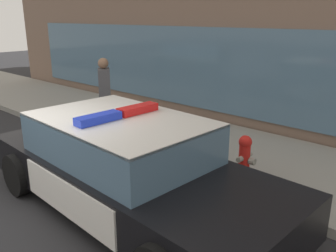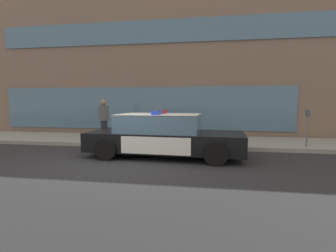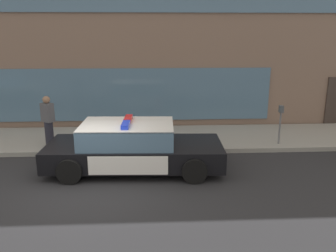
{
  "view_description": "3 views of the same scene",
  "coord_description": "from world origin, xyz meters",
  "px_view_note": "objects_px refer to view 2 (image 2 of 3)",
  "views": [
    {
      "loc": [
        4.86,
        -2.04,
        2.77
      ],
      "look_at": [
        1.25,
        1.92,
        1.11
      ],
      "focal_mm": 38.17,
      "sensor_mm": 36.0,
      "label": 1
    },
    {
      "loc": [
        2.72,
        -7.2,
        1.79
      ],
      "look_at": [
        1.2,
        1.87,
        0.92
      ],
      "focal_mm": 27.84,
      "sensor_mm": 36.0,
      "label": 2
    },
    {
      "loc": [
        1.71,
        -8.51,
        3.9
      ],
      "look_at": [
        2.24,
        1.74,
        1.13
      ],
      "focal_mm": 37.5,
      "sensor_mm": 36.0,
      "label": 3
    }
  ],
  "objects_px": {
    "parking_meter": "(308,121)",
    "fire_hydrant": "(194,134)",
    "police_cruiser": "(164,135)",
    "pedestrian_on_sidewalk": "(104,120)"
  },
  "relations": [
    {
      "from": "fire_hydrant",
      "to": "parking_meter",
      "type": "xyz_separation_m",
      "value": [
        4.07,
        -0.13,
        0.58
      ]
    },
    {
      "from": "police_cruiser",
      "to": "fire_hydrant",
      "type": "distance_m",
      "value": 2.05
    },
    {
      "from": "parking_meter",
      "to": "fire_hydrant",
      "type": "bearing_deg",
      "value": 178.22
    },
    {
      "from": "fire_hydrant",
      "to": "pedestrian_on_sidewalk",
      "type": "bearing_deg",
      "value": 179.7
    },
    {
      "from": "police_cruiser",
      "to": "pedestrian_on_sidewalk",
      "type": "xyz_separation_m",
      "value": [
        -2.88,
        1.87,
        0.33
      ]
    },
    {
      "from": "fire_hydrant",
      "to": "pedestrian_on_sidewalk",
      "type": "xyz_separation_m",
      "value": [
        -3.75,
        0.02,
        0.51
      ]
    },
    {
      "from": "fire_hydrant",
      "to": "parking_meter",
      "type": "distance_m",
      "value": 4.11
    },
    {
      "from": "fire_hydrant",
      "to": "pedestrian_on_sidewalk",
      "type": "relative_size",
      "value": 0.42
    },
    {
      "from": "pedestrian_on_sidewalk",
      "to": "parking_meter",
      "type": "xyz_separation_m",
      "value": [
        7.81,
        -0.15,
        0.07
      ]
    },
    {
      "from": "fire_hydrant",
      "to": "police_cruiser",
      "type": "bearing_deg",
      "value": -115.22
    }
  ]
}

